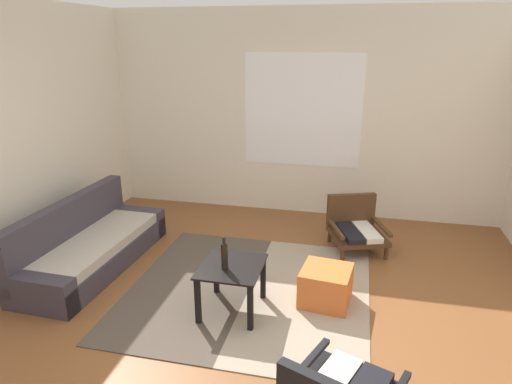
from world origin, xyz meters
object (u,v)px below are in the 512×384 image
couch (90,246)px  ottoman_orange (326,286)px  glass_bottle (224,256)px  coffee_table (232,275)px  armchair_by_window (355,226)px

couch → ottoman_orange: bearing=-3.8°
couch → glass_bottle: glass_bottle is taller
coffee_table → ottoman_orange: (0.80, 0.31, -0.18)m
couch → coffee_table: (1.70, -0.48, 0.13)m
coffee_table → glass_bottle: (-0.04, -0.07, 0.22)m
glass_bottle → armchair_by_window: bearing=56.6°
glass_bottle → coffee_table: bearing=58.3°
glass_bottle → couch: bearing=161.8°
coffee_table → glass_bottle: 0.23m
couch → coffee_table: bearing=-15.7°
armchair_by_window → ottoman_orange: bearing=-100.6°
couch → coffee_table: 1.78m
armchair_by_window → ottoman_orange: 1.28m
couch → armchair_by_window: couch is taller
coffee_table → ottoman_orange: size_ratio=1.34×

